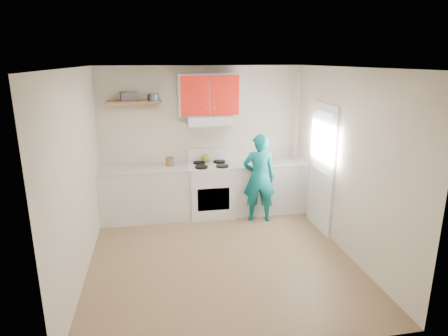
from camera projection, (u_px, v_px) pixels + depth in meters
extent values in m
plane|color=brown|center=(221.00, 257.00, 5.45)|extent=(3.80, 3.80, 0.00)
cube|color=white|center=(220.00, 68.00, 4.74)|extent=(3.60, 3.80, 0.04)
cube|color=beige|center=(202.00, 140.00, 6.89)|extent=(3.60, 0.04, 2.60)
cube|color=beige|center=(258.00, 229.00, 3.29)|extent=(3.60, 0.04, 2.60)
cube|color=beige|center=(78.00, 176.00, 4.78)|extent=(0.04, 3.80, 2.60)
cube|color=beige|center=(346.00, 162.00, 5.40)|extent=(0.04, 3.80, 2.60)
cube|color=white|center=(322.00, 168.00, 6.14)|extent=(0.05, 0.85, 2.05)
cube|color=white|center=(323.00, 142.00, 6.02)|extent=(0.01, 0.55, 0.95)
cube|color=silver|center=(146.00, 194.00, 6.66)|extent=(1.52, 0.60, 0.90)
cube|color=silver|center=(267.00, 187.00, 7.03)|extent=(1.32, 0.60, 0.90)
cube|color=white|center=(211.00, 190.00, 6.83)|extent=(0.76, 0.65, 0.92)
cube|color=silver|center=(209.00, 120.00, 6.59)|extent=(0.76, 0.44, 0.15)
cube|color=red|center=(209.00, 95.00, 6.53)|extent=(1.02, 0.33, 0.70)
cube|color=brown|center=(134.00, 102.00, 6.35)|extent=(0.90, 0.30, 0.04)
cube|color=#40383B|center=(129.00, 96.00, 6.33)|extent=(0.31, 0.25, 0.14)
cylinder|color=#333D4C|center=(153.00, 97.00, 6.36)|extent=(0.20, 0.20, 0.11)
ellipsoid|color=olive|center=(206.00, 158.00, 6.88)|extent=(0.22, 0.22, 0.15)
cylinder|color=#523923|center=(170.00, 162.00, 6.65)|extent=(0.17, 0.17, 0.17)
cube|color=olive|center=(262.00, 163.00, 6.90)|extent=(0.34, 0.26, 0.02)
cube|color=red|center=(280.00, 163.00, 6.92)|extent=(0.28, 0.24, 0.01)
imported|color=#0C6B72|center=(259.00, 178.00, 6.51)|extent=(0.61, 0.45, 1.52)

